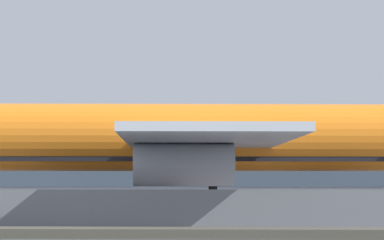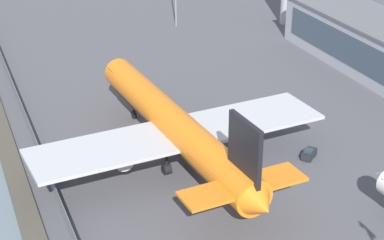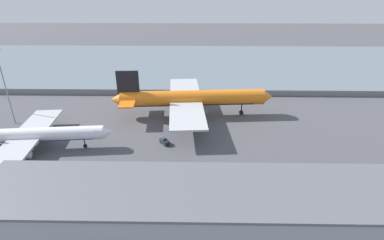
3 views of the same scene
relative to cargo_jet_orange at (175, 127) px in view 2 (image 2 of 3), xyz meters
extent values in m
plane|color=#4C4C51|center=(-3.76, -3.92, -6.28)|extent=(500.00, 500.00, 0.00)
cube|color=#474238|center=(-3.76, -24.42, -6.03)|extent=(320.00, 3.00, 0.50)
cube|color=slate|center=(-3.76, -19.92, -5.04)|extent=(280.00, 0.08, 2.47)
cylinder|color=slate|center=(-3.76, -19.92, -5.04)|extent=(0.10, 0.10, 2.47)
cylinder|color=orange|center=(-0.78, -0.06, 0.23)|extent=(48.99, 8.94, 5.31)
cone|color=orange|center=(-26.53, -1.99, 0.23)|extent=(3.82, 5.29, 5.04)
cone|color=orange|center=(24.97, 1.87, 0.23)|extent=(3.80, 5.02, 4.78)
cube|color=#232D3D|center=(-23.13, -1.73, 0.89)|extent=(3.25, 4.72, 1.59)
cube|color=black|center=(-0.78, -0.06, -1.23)|extent=(41.62, 7.33, 0.96)
cube|color=#B7BABF|center=(2.52, -11.54, -0.43)|extent=(12.44, 24.13, 0.53)
cube|color=#B7BABF|center=(0.78, 11.79, -0.43)|extent=(12.44, 24.13, 0.53)
cylinder|color=#B7BABF|center=(0.93, -9.78, -2.16)|extent=(7.02, 3.42, 2.92)
cylinder|color=#B7BABF|center=(-0.54, 9.81, -2.16)|extent=(7.02, 3.42, 2.92)
cube|color=black|center=(20.60, 1.54, 5.54)|extent=(7.34, 1.18, 9.03)
cube|color=orange|center=(20.92, -2.73, 0.63)|extent=(5.50, 8.92, 0.42)
cube|color=orange|center=(20.28, 5.82, 0.63)|extent=(5.50, 8.92, 0.42)
cylinder|color=black|center=(-17.79, -1.33, -3.98)|extent=(0.37, 0.37, 3.11)
cylinder|color=black|center=(-17.79, -1.33, -5.53)|extent=(1.53, 0.69, 1.49)
cylinder|color=black|center=(2.83, -2.58, -3.98)|extent=(0.42, 0.42, 3.11)
cylinder|color=black|center=(2.83, -2.58, -5.53)|extent=(1.79, 1.32, 1.71)
cylinder|color=black|center=(2.41, 2.98, -3.98)|extent=(0.42, 0.42, 3.11)
cylinder|color=black|center=(2.41, 2.98, -5.53)|extent=(1.79, 1.32, 1.71)
cone|color=white|center=(22.49, 22.08, -1.61)|extent=(2.82, 3.84, 3.62)
cube|color=#1E2328|center=(6.99, 20.31, -5.53)|extent=(3.24, 3.50, 1.11)
cube|color=#283847|center=(7.24, 20.00, -4.73)|extent=(1.70, 1.67, 0.50)
cylinder|color=black|center=(8.14, 19.95, -5.93)|extent=(0.61, 0.69, 0.70)
cylinder|color=black|center=(7.07, 19.11, -5.93)|extent=(0.61, 0.69, 0.70)
cylinder|color=black|center=(6.91, 21.51, -5.93)|extent=(0.61, 0.69, 0.70)
cylinder|color=black|center=(5.84, 20.67, -5.93)|extent=(0.61, 0.69, 0.70)
camera|label=1|loc=(4.58, -71.41, -3.62)|focal=85.00mm
camera|label=2|loc=(83.50, -31.25, 44.36)|focal=60.00mm
camera|label=3|loc=(-2.25, 95.38, 36.29)|focal=28.00mm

